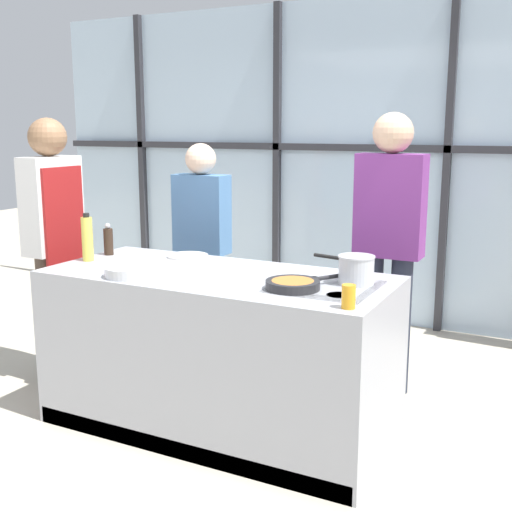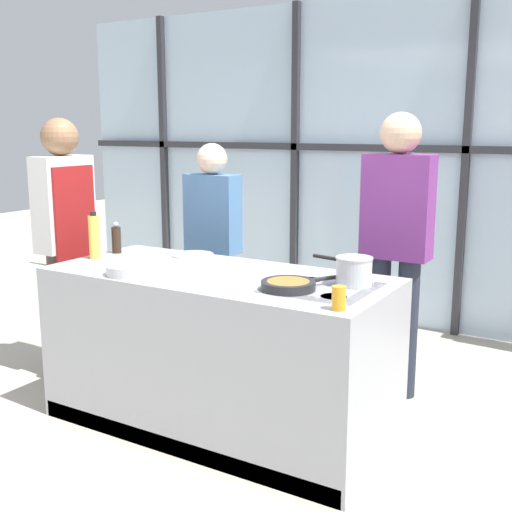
{
  "view_description": "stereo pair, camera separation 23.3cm",
  "coord_description": "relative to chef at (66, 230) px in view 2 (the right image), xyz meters",
  "views": [
    {
      "loc": [
        1.77,
        -3.0,
        1.72
      ],
      "look_at": [
        0.19,
        0.1,
        1.02
      ],
      "focal_mm": 45.0,
      "sensor_mm": 36.0,
      "label": 1
    },
    {
      "loc": [
        1.98,
        -2.89,
        1.72
      ],
      "look_at": [
        0.19,
        0.1,
        1.02
      ],
      "focal_mm": 45.0,
      "sensor_mm": 36.0,
      "label": 2
    }
  ],
  "objects": [
    {
      "name": "saucepan",
      "position": [
        2.1,
        -0.02,
        -0.03
      ],
      "size": [
        0.35,
        0.19,
        0.15
      ],
      "color": "silver",
      "rests_on": "demo_island"
    },
    {
      "name": "back_window_wall",
      "position": [
        1.34,
        2.31,
        0.37
      ],
      "size": [
        6.4,
        0.1,
        2.8
      ],
      "color": "silver",
      "rests_on": "ground_plane"
    },
    {
      "name": "pepper_grinder",
      "position": [
        0.45,
        0.01,
        -0.02
      ],
      "size": [
        0.06,
        0.06,
        0.2
      ],
      "color": "#332319",
      "rests_on": "demo_island"
    },
    {
      "name": "demo_island",
      "position": [
        1.34,
        -0.14,
        -0.57
      ],
      "size": [
        1.96,
        0.86,
        0.92
      ],
      "color": "#A8AAB2",
      "rests_on": "ground_plane"
    },
    {
      "name": "ground_plane",
      "position": [
        1.34,
        -0.14,
        -1.03
      ],
      "size": [
        18.0,
        18.0,
        0.0
      ],
      "primitive_type": "plane",
      "color": "#BCB29E"
    },
    {
      "name": "spectator_far_left",
      "position": [
        0.64,
        0.83,
        -0.11
      ],
      "size": [
        0.41,
        0.22,
        1.6
      ],
      "rotation": [
        0.0,
        0.0,
        3.14
      ],
      "color": "#47382D",
      "rests_on": "ground_plane"
    },
    {
      "name": "mixing_bowl",
      "position": [
        0.95,
        -0.42,
        -0.08
      ],
      "size": [
        0.26,
        0.26,
        0.06
      ],
      "color": "silver",
      "rests_on": "demo_island"
    },
    {
      "name": "chef",
      "position": [
        0.0,
        0.0,
        0.0
      ],
      "size": [
        0.25,
        0.41,
        1.78
      ],
      "rotation": [
        0.0,
        0.0,
        -1.57
      ],
      "color": "#47382D",
      "rests_on": "ground_plane"
    },
    {
      "name": "frying_pan",
      "position": [
        1.86,
        -0.26,
        -0.09
      ],
      "size": [
        0.34,
        0.45,
        0.04
      ],
      "color": "#232326",
      "rests_on": "demo_island"
    },
    {
      "name": "spectator_center_left",
      "position": [
        2.04,
        0.83,
        0.02
      ],
      "size": [
        0.43,
        0.25,
        1.81
      ],
      "rotation": [
        0.0,
        0.0,
        3.14
      ],
      "color": "#232838",
      "rests_on": "ground_plane"
    },
    {
      "name": "oil_bottle",
      "position": [
        0.46,
        -0.2,
        0.02
      ],
      "size": [
        0.07,
        0.07,
        0.29
      ],
      "color": "#E0CC4C",
      "rests_on": "demo_island"
    },
    {
      "name": "white_plate",
      "position": [
        0.94,
        0.17,
        -0.11
      ],
      "size": [
        0.26,
        0.26,
        0.01
      ],
      "primitive_type": "cylinder",
      "color": "white",
      "rests_on": "demo_island"
    },
    {
      "name": "juice_glass_near",
      "position": [
        2.22,
        -0.47,
        -0.06
      ],
      "size": [
        0.06,
        0.06,
        0.11
      ],
      "primitive_type": "cylinder",
      "color": "orange",
      "rests_on": "demo_island"
    }
  ]
}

